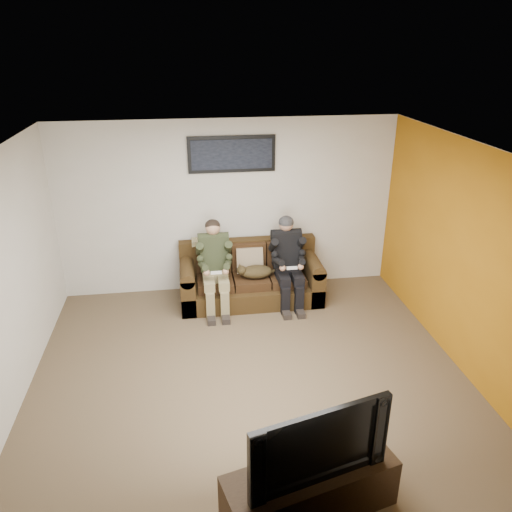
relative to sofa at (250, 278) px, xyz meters
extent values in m
plane|color=brown|center=(-0.26, -1.82, -0.32)|extent=(5.00, 5.00, 0.00)
plane|color=silver|center=(-0.26, -1.82, 2.28)|extent=(5.00, 5.00, 0.00)
plane|color=beige|center=(-0.26, 0.43, 0.98)|extent=(5.00, 0.00, 5.00)
plane|color=beige|center=(-0.26, -4.07, 0.98)|extent=(5.00, 0.00, 5.00)
plane|color=beige|center=(-2.76, -1.82, 0.98)|extent=(0.00, 4.50, 4.50)
plane|color=beige|center=(2.24, -1.82, 0.98)|extent=(0.00, 4.50, 4.50)
plane|color=#A76710|center=(2.23, -1.82, 0.98)|extent=(0.00, 4.50, 4.50)
cube|color=#382610|center=(0.00, -0.07, -0.18)|extent=(2.06, 0.89, 0.28)
cube|color=#382610|center=(0.00, 0.28, 0.24)|extent=(2.06, 0.19, 0.56)
cube|color=#382610|center=(-0.93, -0.07, -0.04)|extent=(0.21, 0.89, 0.56)
cube|color=#382610|center=(0.93, -0.07, -0.04)|extent=(0.21, 0.89, 0.56)
cylinder|color=#382610|center=(-0.93, -0.07, 0.24)|extent=(0.21, 0.89, 0.21)
cylinder|color=#382610|center=(0.93, -0.07, 0.24)|extent=(0.21, 0.89, 0.21)
cube|color=#342010|center=(-0.53, -0.12, 0.03)|extent=(0.51, 0.56, 0.13)
cube|color=#342010|center=(-0.53, 0.15, 0.30)|extent=(0.51, 0.13, 0.41)
cube|color=#342010|center=(0.00, -0.12, 0.03)|extent=(0.51, 0.56, 0.13)
cube|color=#342010|center=(0.00, 0.15, 0.30)|extent=(0.51, 0.13, 0.41)
cube|color=#342010|center=(0.53, -0.12, 0.03)|extent=(0.51, 0.56, 0.13)
cube|color=#342010|center=(0.53, 0.15, 0.30)|extent=(0.51, 0.13, 0.41)
cube|color=#957E61|center=(0.00, 0.04, 0.28)|extent=(0.39, 0.19, 0.39)
cube|color=#BCB68A|center=(-0.62, 0.26, 0.52)|extent=(0.42, 0.21, 0.07)
cube|color=#8C7F57|center=(-0.53, -0.15, 0.16)|extent=(0.36, 0.30, 0.14)
cube|color=#2C331E|center=(-0.53, -0.05, 0.46)|extent=(0.40, 0.30, 0.53)
cylinder|color=#2C331E|center=(-0.53, -0.03, 0.67)|extent=(0.44, 0.18, 0.18)
sphere|color=tan|center=(-0.53, -0.01, 0.83)|extent=(0.21, 0.21, 0.21)
cube|color=#8C7F57|center=(-0.63, -0.35, 0.15)|extent=(0.15, 0.42, 0.13)
cube|color=#8C7F57|center=(-0.43, -0.35, 0.15)|extent=(0.15, 0.42, 0.13)
cube|color=#8C7F57|center=(-0.63, -0.55, -0.11)|extent=(0.12, 0.13, 0.41)
cube|color=#8C7F57|center=(-0.43, -0.55, -0.11)|extent=(0.12, 0.13, 0.41)
cube|color=black|center=(-0.63, -0.63, -0.28)|extent=(0.11, 0.26, 0.08)
cube|color=black|center=(-0.43, -0.63, -0.28)|extent=(0.11, 0.26, 0.08)
cylinder|color=#2C331E|center=(-0.73, -0.12, 0.56)|extent=(0.11, 0.30, 0.28)
cylinder|color=#2C331E|center=(-0.33, -0.12, 0.56)|extent=(0.11, 0.30, 0.28)
cylinder|color=#2C331E|center=(-0.70, -0.34, 0.40)|extent=(0.14, 0.32, 0.15)
cylinder|color=#2C331E|center=(-0.36, -0.34, 0.40)|extent=(0.14, 0.32, 0.15)
sphere|color=tan|center=(-0.66, -0.46, 0.35)|extent=(0.09, 0.09, 0.09)
sphere|color=tan|center=(-0.40, -0.46, 0.35)|extent=(0.09, 0.09, 0.09)
cube|color=white|center=(-0.53, -0.48, 0.35)|extent=(0.15, 0.04, 0.03)
ellipsoid|color=black|center=(-0.53, 0.01, 0.86)|extent=(0.22, 0.22, 0.17)
cube|color=black|center=(0.53, -0.15, 0.16)|extent=(0.36, 0.30, 0.14)
cube|color=black|center=(0.53, -0.05, 0.46)|extent=(0.40, 0.30, 0.53)
cylinder|color=black|center=(0.53, -0.03, 0.67)|extent=(0.44, 0.18, 0.18)
sphere|color=#A7775D|center=(0.53, -0.01, 0.83)|extent=(0.21, 0.21, 0.21)
cube|color=black|center=(0.43, -0.35, 0.15)|extent=(0.15, 0.42, 0.13)
cube|color=black|center=(0.63, -0.35, 0.15)|extent=(0.15, 0.42, 0.13)
cube|color=black|center=(0.43, -0.55, -0.11)|extent=(0.12, 0.13, 0.41)
cube|color=black|center=(0.63, -0.55, -0.11)|extent=(0.12, 0.13, 0.41)
cube|color=black|center=(0.43, -0.63, -0.28)|extent=(0.11, 0.26, 0.08)
cube|color=black|center=(0.63, -0.63, -0.28)|extent=(0.11, 0.26, 0.08)
cylinder|color=black|center=(0.33, -0.12, 0.56)|extent=(0.11, 0.30, 0.28)
cylinder|color=black|center=(0.73, -0.12, 0.56)|extent=(0.11, 0.30, 0.28)
cylinder|color=black|center=(0.36, -0.34, 0.40)|extent=(0.14, 0.32, 0.15)
cylinder|color=black|center=(0.70, -0.34, 0.40)|extent=(0.14, 0.32, 0.15)
sphere|color=#A7775D|center=(0.40, -0.46, 0.35)|extent=(0.09, 0.09, 0.09)
sphere|color=#A7775D|center=(0.66, -0.46, 0.35)|extent=(0.09, 0.09, 0.09)
cube|color=white|center=(0.53, -0.48, 0.35)|extent=(0.15, 0.04, 0.03)
ellipsoid|color=black|center=(0.53, -0.01, 0.86)|extent=(0.22, 0.22, 0.19)
ellipsoid|color=#49391C|center=(0.07, -0.19, 0.19)|extent=(0.47, 0.26, 0.19)
sphere|color=#49391C|center=(-0.15, -0.22, 0.24)|extent=(0.14, 0.14, 0.14)
cone|color=#49391C|center=(-0.17, -0.25, 0.31)|extent=(0.04, 0.04, 0.04)
cone|color=#49391C|center=(-0.17, -0.18, 0.31)|extent=(0.04, 0.04, 0.04)
cylinder|color=#49391C|center=(0.31, -0.14, 0.15)|extent=(0.26, 0.13, 0.08)
cube|color=black|center=(-0.20, 0.40, 1.78)|extent=(1.25, 0.04, 0.52)
cube|color=black|center=(-0.20, 0.37, 1.78)|extent=(1.15, 0.01, 0.42)
cube|color=black|center=(-0.01, -3.77, -0.09)|extent=(1.50, 0.80, 0.45)
imported|color=black|center=(-0.01, -3.77, 0.47)|extent=(1.18, 0.44, 0.68)
camera|label=1|loc=(-0.88, -6.64, 3.30)|focal=35.00mm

